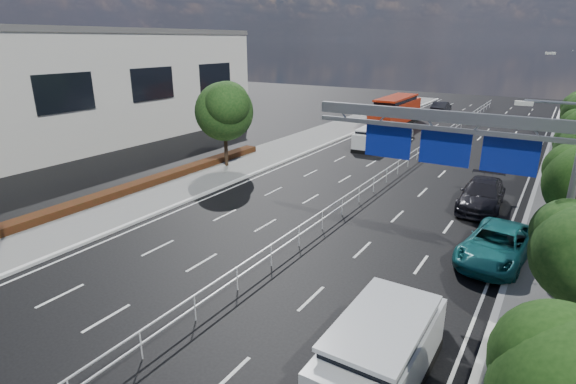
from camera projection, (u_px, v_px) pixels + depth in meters
The scene contains 15 objects.
ground at pixel (162, 345), 14.67m from camera, with size 160.00×160.00×0.00m, color black.
kerb_near at pixel (13, 272), 19.15m from camera, with size 0.25×140.00×0.15m, color silver.
median_fence at pixel (395, 170), 32.59m from camera, with size 0.05×85.00×1.02m.
hedge_near at pixel (61, 210), 25.23m from camera, with size 1.00×36.00×0.44m, color black.
overhead_gantry at pixel (464, 143), 17.57m from camera, with size 10.24×0.38×7.45m.
near_building at pixel (77, 89), 42.54m from camera, with size 12.00×38.00×10.00m, color beige.
near_tree_back at pixel (225, 108), 33.61m from camera, with size 4.84×4.51×6.69m.
white_minivan at pixel (370, 139), 40.73m from camera, with size 2.14×4.56×1.94m.
red_bus at pixel (396, 111), 51.44m from camera, with size 2.74×11.20×3.34m.
near_car_silver at pixel (401, 132), 44.80m from camera, with size 1.76×4.37×1.49m, color #B8BBC0.
near_car_dark at pixel (441, 108), 60.15m from camera, with size 1.76×5.05×1.66m, color black.
silver_minivan at pixel (380, 354), 12.58m from camera, with size 2.30×5.38×2.23m.
parked_car_teal at pixel (497, 245), 20.04m from camera, with size 2.56×5.56×1.55m, color #176468.
parked_car_dark at pixel (482, 195), 26.43m from camera, with size 2.28×5.61×1.63m, color black.
pedestrian_a at pixel (564, 237), 20.04m from camera, with size 0.69×0.45×1.89m, color gray.
Camera 1 is at (9.99, -8.25, 9.45)m, focal length 28.00 mm.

